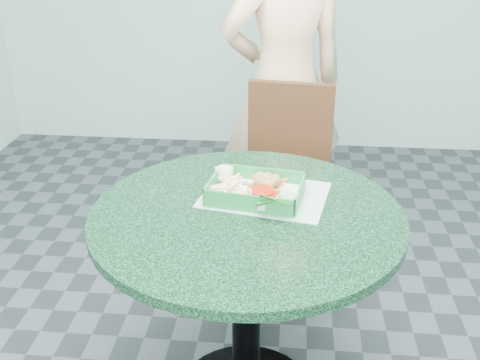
# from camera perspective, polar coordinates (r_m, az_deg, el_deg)

# --- Properties ---
(cafe_table) EXTENTS (0.95, 0.95, 0.75)m
(cafe_table) POSITION_cam_1_polar(r_m,az_deg,el_deg) (1.79, 0.67, -8.53)
(cafe_table) COLOR black
(cafe_table) RESTS_ON floor
(dining_chair) EXTENTS (0.37, 0.38, 0.93)m
(dining_chair) POSITION_cam_1_polar(r_m,az_deg,el_deg) (2.49, 4.91, 0.41)
(dining_chair) COLOR black
(dining_chair) RESTS_ON floor
(diner_person) EXTENTS (0.82, 0.69, 1.91)m
(diner_person) POSITION_cam_1_polar(r_m,az_deg,el_deg) (2.66, 4.62, 11.77)
(diner_person) COLOR #F4C092
(diner_person) RESTS_ON floor
(placemat) EXTENTS (0.43, 0.35, 0.00)m
(placemat) POSITION_cam_1_polar(r_m,az_deg,el_deg) (1.80, 2.54, -2.08)
(placemat) COLOR #9DC8BD
(placemat) RESTS_ON cafe_table
(food_basket) EXTENTS (0.29, 0.21, 0.06)m
(food_basket) POSITION_cam_1_polar(r_m,az_deg,el_deg) (1.77, 1.61, -1.90)
(food_basket) COLOR #20843B
(food_basket) RESTS_ON placemat
(crab_sandwich) EXTENTS (0.12, 0.12, 0.07)m
(crab_sandwich) POSITION_cam_1_polar(r_m,az_deg,el_deg) (1.76, 2.69, -0.91)
(crab_sandwich) COLOR tan
(crab_sandwich) RESTS_ON food_basket
(fries_pile) EXTENTS (0.11, 0.12, 0.04)m
(fries_pile) POSITION_cam_1_polar(r_m,az_deg,el_deg) (1.77, -1.37, -1.29)
(fries_pile) COLOR #FFEA97
(fries_pile) RESTS_ON food_basket
(sauce_ramekin) EXTENTS (0.05, 0.05, 0.03)m
(sauce_ramekin) POSITION_cam_1_polar(r_m,az_deg,el_deg) (1.83, -2.00, 0.05)
(sauce_ramekin) COLOR white
(sauce_ramekin) RESTS_ON food_basket
(garnish_cup) EXTENTS (0.12, 0.12, 0.05)m
(garnish_cup) POSITION_cam_1_polar(r_m,az_deg,el_deg) (1.70, 3.06, -2.38)
(garnish_cup) COLOR silver
(garnish_cup) RESTS_ON food_basket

